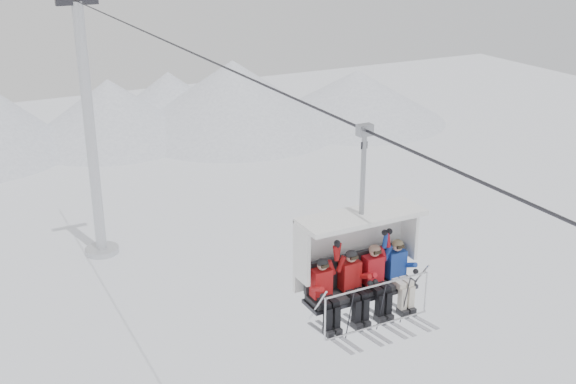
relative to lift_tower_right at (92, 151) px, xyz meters
name	(u,v)px	position (x,y,z in m)	size (l,w,h in m)	color
ridgeline	(13,120)	(-1.58, 20.05, -2.94)	(72.00, 21.00, 7.00)	white
lift_tower_right	(92,151)	(0.00, 0.00, 0.00)	(2.00, 1.80, 13.48)	silver
haul_cable	(288,96)	(0.00, -22.00, 7.52)	(0.06, 0.06, 50.00)	#2C2C31
chairlift_carrier	(356,251)	(0.00, -25.02, 4.94)	(2.60, 1.17, 3.98)	black
skier_far_left	(324,291)	(-0.93, -25.34, 4.41)	(0.39, 1.69, 1.57)	#B41415
skier_center_left	(353,283)	(-0.27, -25.33, 4.43)	(0.41, 1.69, 1.62)	#A81414
skier_center_right	(376,277)	(0.29, -25.33, 4.43)	(0.41, 1.69, 1.62)	red
skier_far_right	(398,271)	(0.84, -25.33, 4.43)	(0.41, 1.69, 1.62)	#1B3D9C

